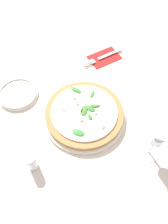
{
  "coord_description": "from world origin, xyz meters",
  "views": [
    {
      "loc": [
        0.16,
        0.41,
        0.68
      ],
      "look_at": [
        0.0,
        0.02,
        0.03
      ],
      "focal_mm": 35.0,
      "sensor_mm": 36.0,
      "label": 1
    }
  ],
  "objects_px": {
    "wine_glass": "(159,136)",
    "shaker_pepper": "(32,163)",
    "pizza_arugula_main": "(84,114)",
    "fork": "(103,57)",
    "side_plate_white": "(18,94)"
  },
  "relations": [
    {
      "from": "pizza_arugula_main",
      "to": "wine_glass",
      "type": "bearing_deg",
      "value": 124.11
    },
    {
      "from": "pizza_arugula_main",
      "to": "fork",
      "type": "relative_size",
      "value": 1.51
    },
    {
      "from": "fork",
      "to": "shaker_pepper",
      "type": "height_order",
      "value": "shaker_pepper"
    },
    {
      "from": "pizza_arugula_main",
      "to": "shaker_pepper",
      "type": "distance_m",
      "value": 0.25
    },
    {
      "from": "side_plate_white",
      "to": "shaker_pepper",
      "type": "bearing_deg",
      "value": 85.82
    },
    {
      "from": "wine_glass",
      "to": "shaker_pepper",
      "type": "height_order",
      "value": "wine_glass"
    },
    {
      "from": "pizza_arugula_main",
      "to": "wine_glass",
      "type": "xyz_separation_m",
      "value": [
        -0.14,
        0.21,
        0.11
      ]
    },
    {
      "from": "side_plate_white",
      "to": "wine_glass",
      "type": "bearing_deg",
      "value": 130.52
    },
    {
      "from": "wine_glass",
      "to": "pizza_arugula_main",
      "type": "bearing_deg",
      "value": -55.89
    },
    {
      "from": "wine_glass",
      "to": "side_plate_white",
      "type": "bearing_deg",
      "value": -49.48
    },
    {
      "from": "wine_glass",
      "to": "shaker_pepper",
      "type": "xyz_separation_m",
      "value": [
        0.37,
        -0.1,
        -0.09
      ]
    },
    {
      "from": "pizza_arugula_main",
      "to": "fork",
      "type": "distance_m",
      "value": 0.31
    },
    {
      "from": "shaker_pepper",
      "to": "pizza_arugula_main",
      "type": "bearing_deg",
      "value": -153.5
    },
    {
      "from": "wine_glass",
      "to": "fork",
      "type": "height_order",
      "value": "wine_glass"
    },
    {
      "from": "pizza_arugula_main",
      "to": "side_plate_white",
      "type": "height_order",
      "value": "pizza_arugula_main"
    }
  ]
}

